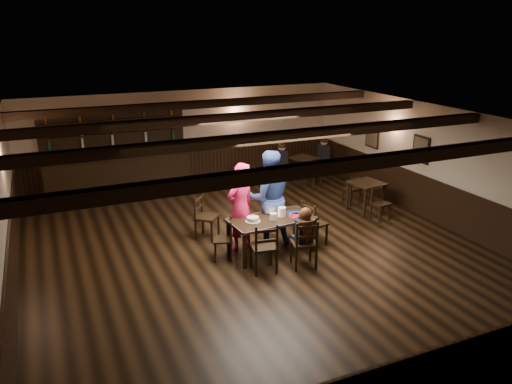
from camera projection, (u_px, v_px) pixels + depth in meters
name	position (u px, v px, depth m)	size (l,w,h in m)	color
ground	(257.00, 252.00, 10.18)	(10.00, 10.00, 0.00)	black
room_shell	(257.00, 169.00, 9.66)	(9.02, 10.02, 2.71)	#B8AE99
dining_table	(272.00, 222.00, 9.93)	(1.75, 0.97, 0.75)	black
chair_near_left	(265.00, 245.00, 9.14)	(0.52, 0.50, 0.98)	black
chair_near_right	(305.00, 241.00, 9.32)	(0.54, 0.52, 0.98)	black
chair_end_left	(227.00, 236.00, 9.74)	(0.48, 0.49, 0.82)	black
chair_end_right	(311.00, 220.00, 10.30)	(0.51, 0.53, 0.96)	black
chair_far_pushed	(203.00, 213.00, 10.68)	(0.63, 0.63, 0.98)	black
woman_pink	(241.00, 207.00, 10.03)	(0.67, 0.44, 1.84)	#E11741
man_blue	(269.00, 198.00, 10.30)	(0.98, 0.76, 2.01)	navy
seated_person	(305.00, 228.00, 9.30)	(0.31, 0.47, 0.77)	black
cake	(253.00, 219.00, 9.73)	(0.30, 0.30, 0.09)	white
plate_stack_a	(273.00, 216.00, 9.81)	(0.15, 0.15, 0.14)	white
plate_stack_b	(282.00, 212.00, 9.98)	(0.16, 0.16, 0.19)	white
tea_light	(271.00, 216.00, 9.96)	(0.04, 0.04, 0.06)	#A5A8AD
salt_shaker	(290.00, 215.00, 9.94)	(0.03, 0.03, 0.08)	silver
pepper_shaker	(291.00, 214.00, 9.99)	(0.03, 0.03, 0.08)	#A5A8AD
drink_glass	(280.00, 212.00, 10.10)	(0.07, 0.07, 0.11)	silver
menu_red	(295.00, 215.00, 10.04)	(0.29, 0.20, 0.00)	maroon
menu_blue	(293.00, 212.00, 10.21)	(0.28, 0.19, 0.00)	navy
bar_counter	(118.00, 170.00, 13.28)	(3.95, 0.70, 2.20)	black
back_table_a	(366.00, 186.00, 12.20)	(0.84, 0.84, 0.75)	black
back_table_b	(303.00, 161.00, 14.46)	(0.92, 0.92, 0.75)	black
bg_patron_left	(282.00, 156.00, 14.16)	(0.26, 0.40, 0.79)	black
bg_patron_right	(324.00, 150.00, 14.78)	(0.27, 0.40, 0.79)	black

